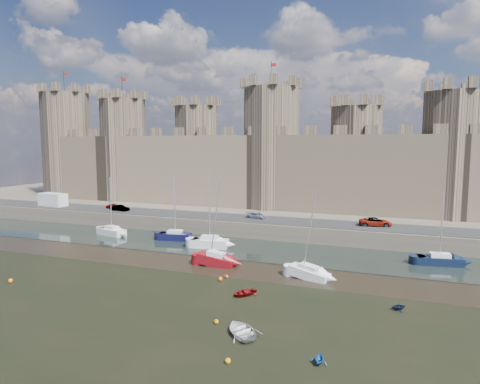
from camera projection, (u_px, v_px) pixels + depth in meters
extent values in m
plane|color=black|center=(104.00, 302.00, 40.70)|extent=(160.00, 160.00, 0.00)
cube|color=black|center=(57.00, 327.00, 35.12)|extent=(70.00, 34.00, 0.01)
cube|color=black|center=(210.00, 245.00, 62.99)|extent=(160.00, 12.00, 0.08)
cube|color=#4C443A|center=(277.00, 205.00, 96.29)|extent=(160.00, 60.00, 2.50)
cube|color=black|center=(235.00, 218.00, 71.99)|extent=(160.00, 7.00, 0.10)
cube|color=#42382B|center=(261.00, 171.00, 84.20)|extent=(100.00, 9.00, 14.00)
cylinder|color=#42382B|center=(67.00, 145.00, 100.54)|extent=(11.00, 11.00, 24.00)
cylinder|color=black|center=(64.00, 82.00, 98.88)|extent=(0.10, 0.10, 5.00)
cube|color=#A21B15|center=(65.00, 74.00, 98.50)|extent=(1.00, 0.03, 0.60)
cylinder|color=#42382B|center=(124.00, 150.00, 95.02)|extent=(10.00, 10.00, 22.00)
cylinder|color=black|center=(122.00, 88.00, 93.47)|extent=(0.10, 0.10, 5.00)
cube|color=#A21B15|center=(124.00, 80.00, 93.09)|extent=(1.00, 0.03, 0.60)
cylinder|color=#42382B|center=(197.00, 155.00, 88.79)|extent=(9.00, 9.00, 20.00)
cylinder|color=#42382B|center=(271.00, 148.00, 82.98)|extent=(11.00, 11.00, 23.00)
cylinder|color=black|center=(271.00, 75.00, 81.38)|extent=(0.10, 0.10, 5.00)
cube|color=#A21B15|center=(274.00, 65.00, 81.00)|extent=(1.00, 0.03, 0.60)
cylinder|color=#42382B|center=(355.00, 160.00, 77.57)|extent=(9.00, 9.00, 19.00)
cylinder|color=#42382B|center=(453.00, 155.00, 71.82)|extent=(10.00, 10.00, 21.00)
imported|color=gray|center=(114.00, 206.00, 81.25)|extent=(3.30, 1.42, 1.11)
imported|color=gray|center=(120.00, 208.00, 78.89)|extent=(3.56, 1.35, 1.16)
imported|color=gray|center=(257.00, 216.00, 70.92)|extent=(3.96, 2.38, 1.07)
imported|color=gray|center=(376.00, 222.00, 64.55)|extent=(5.18, 3.18, 1.34)
cube|color=silver|center=(53.00, 200.00, 85.03)|extent=(6.21, 3.06, 2.61)
cube|color=silver|center=(112.00, 232.00, 69.87)|extent=(5.42, 3.22, 1.04)
cube|color=silver|center=(112.00, 227.00, 69.78)|extent=(2.54, 1.92, 0.47)
cylinder|color=silver|center=(111.00, 203.00, 69.32)|extent=(0.14, 0.14, 8.48)
cube|color=black|center=(175.00, 237.00, 66.20)|extent=(5.16, 2.56, 1.08)
cube|color=silver|center=(175.00, 232.00, 66.11)|extent=(2.36, 1.62, 0.49)
cylinder|color=silver|center=(175.00, 205.00, 65.63)|extent=(0.14, 0.14, 8.84)
cube|color=silver|center=(210.00, 243.00, 61.40)|extent=(5.45, 2.75, 1.23)
cube|color=silver|center=(210.00, 237.00, 61.30)|extent=(2.50, 1.73, 0.56)
cylinder|color=silver|center=(210.00, 205.00, 60.76)|extent=(0.14, 0.14, 10.03)
cube|color=black|center=(440.00, 261.00, 52.80)|extent=(5.49, 2.81, 1.00)
cube|color=silver|center=(440.00, 255.00, 52.71)|extent=(2.52, 1.76, 0.45)
cylinder|color=silver|center=(442.00, 224.00, 52.27)|extent=(0.14, 0.14, 8.18)
cube|color=maroon|center=(216.00, 261.00, 52.68)|extent=(4.77, 1.90, 1.21)
cube|color=silver|center=(216.00, 254.00, 52.58)|extent=(2.12, 1.32, 0.55)
cylinder|color=silver|center=(216.00, 216.00, 52.05)|extent=(0.14, 0.14, 9.89)
cube|color=silver|center=(309.00, 274.00, 47.65)|extent=(4.86, 2.84, 1.07)
cube|color=silver|center=(309.00, 267.00, 47.56)|extent=(2.27, 1.70, 0.49)
cylinder|color=silver|center=(310.00, 230.00, 47.09)|extent=(0.14, 0.14, 8.77)
imported|color=silver|center=(242.00, 331.00, 33.57)|extent=(4.32, 4.33, 0.74)
imported|color=maroon|center=(244.00, 293.00, 42.39)|extent=(3.12, 3.39, 0.57)
imported|color=#154E94|center=(319.00, 359.00, 29.22)|extent=(1.29, 1.48, 0.74)
imported|color=black|center=(399.00, 307.00, 38.54)|extent=(1.69, 1.60, 0.70)
sphere|color=orange|center=(220.00, 279.00, 46.85)|extent=(0.45, 0.45, 0.45)
sphere|color=orange|center=(228.00, 361.00, 29.27)|extent=(0.40, 0.40, 0.40)
sphere|color=#E64F0A|center=(227.00, 276.00, 47.79)|extent=(0.40, 0.40, 0.40)
sphere|color=orange|center=(11.00, 281.00, 46.19)|extent=(0.47, 0.47, 0.47)
sphere|color=orange|center=(216.00, 322.00, 35.71)|extent=(0.39, 0.39, 0.39)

